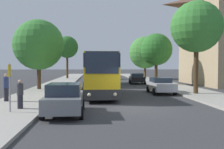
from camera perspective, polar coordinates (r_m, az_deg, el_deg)
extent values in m
plane|color=#38383A|center=(15.71, 4.48, -7.37)|extent=(300.00, 300.00, 0.00)
cube|color=#A39E93|center=(16.22, -20.98, -6.93)|extent=(4.00, 120.00, 0.15)
cube|color=#2D2D2D|center=(22.12, -2.93, -3.01)|extent=(2.65, 10.21, 0.70)
cube|color=yellow|center=(22.05, -2.93, -0.23)|extent=(2.65, 10.21, 1.45)
cube|color=#232D3D|center=(22.04, -2.94, 2.88)|extent=(2.67, 10.01, 0.95)
cube|color=yellow|center=(22.05, -2.94, 4.27)|extent=(2.60, 10.00, 0.12)
cube|color=#232D3D|center=(16.94, -2.17, 2.64)|extent=(2.17, 0.11, 1.45)
sphere|color=#F4EAC1|center=(17.00, -5.00, -4.41)|extent=(0.24, 0.24, 0.24)
sphere|color=#F4EAC1|center=(17.09, 0.67, -4.37)|extent=(0.24, 0.24, 0.24)
cylinder|color=black|center=(19.08, -6.14, -4.19)|extent=(0.32, 1.01, 1.00)
cylinder|color=black|center=(19.20, 1.08, -4.14)|extent=(0.32, 1.01, 1.00)
cylinder|color=black|center=(25.15, -5.98, -2.70)|extent=(0.32, 1.01, 1.00)
cylinder|color=black|center=(25.24, -0.50, -2.67)|extent=(0.32, 1.01, 1.00)
cube|color=#2D519E|center=(34.43, -2.57, -1.22)|extent=(2.81, 10.50, 0.70)
cube|color=silver|center=(34.38, -2.57, 0.58)|extent=(2.81, 10.50, 1.46)
cube|color=#232D3D|center=(34.37, -2.57, 2.58)|extent=(2.83, 10.29, 0.95)
cube|color=silver|center=(34.38, -2.58, 3.47)|extent=(2.75, 10.29, 0.12)
cube|color=#232D3D|center=(29.13, -2.09, 2.39)|extent=(2.33, 0.11, 1.45)
sphere|color=#F4EAC1|center=(29.13, -3.87, -1.73)|extent=(0.24, 0.24, 0.24)
sphere|color=#F4EAC1|center=(29.23, -0.31, -1.72)|extent=(0.24, 0.24, 0.24)
cylinder|color=black|center=(31.27, -4.67, -1.78)|extent=(0.32, 1.01, 1.00)
cylinder|color=black|center=(31.40, 0.06, -1.75)|extent=(0.32, 1.01, 1.00)
cylinder|color=black|center=(37.53, -4.77, -1.15)|extent=(0.32, 1.01, 1.00)
cylinder|color=black|center=(37.64, -0.82, -1.13)|extent=(0.32, 1.01, 1.00)
cube|color=slate|center=(13.93, -10.29, -5.79)|extent=(1.90, 4.45, 0.73)
cube|color=#232D3D|center=(13.68, -10.38, -3.17)|extent=(1.64, 2.32, 0.58)
cylinder|color=black|center=(15.43, -13.21, -6.42)|extent=(0.21, 0.62, 0.62)
cylinder|color=black|center=(15.28, -6.39, -6.46)|extent=(0.21, 0.62, 0.62)
cylinder|color=black|center=(12.77, -14.96, -8.20)|extent=(0.21, 0.62, 0.62)
cylinder|color=black|center=(12.58, -6.67, -8.29)|extent=(0.21, 0.62, 0.62)
cube|color=#B7B7BC|center=(24.14, 10.58, -2.53)|extent=(1.82, 4.24, 0.71)
cube|color=#232D3D|center=(24.26, 10.49, -1.16)|extent=(1.59, 2.21, 0.43)
cylinder|color=black|center=(23.16, 13.54, -3.62)|extent=(0.20, 0.62, 0.62)
cylinder|color=black|center=(22.69, 9.19, -3.71)|extent=(0.20, 0.62, 0.62)
cylinder|color=black|center=(25.66, 11.79, -3.06)|extent=(0.20, 0.62, 0.62)
cylinder|color=black|center=(25.24, 7.85, -3.12)|extent=(0.20, 0.62, 0.62)
cube|color=black|center=(36.41, 5.44, -1.01)|extent=(2.04, 4.00, 0.68)
cube|color=#232D3D|center=(36.54, 5.42, -0.10)|extent=(1.72, 2.11, 0.48)
cylinder|color=black|center=(35.35, 7.14, -1.66)|extent=(0.23, 0.63, 0.62)
cylinder|color=black|center=(35.13, 4.17, -1.67)|extent=(0.23, 0.63, 0.62)
cylinder|color=black|center=(37.74, 6.62, -1.42)|extent=(0.23, 0.63, 0.62)
cylinder|color=black|center=(37.54, 3.83, -1.43)|extent=(0.23, 0.63, 0.62)
cylinder|color=gray|center=(14.47, -21.35, -2.74)|extent=(0.08, 0.08, 2.49)
cube|color=yellow|center=(14.42, -21.40, 0.80)|extent=(0.03, 0.45, 0.60)
cylinder|color=#23232D|center=(15.51, -19.36, -5.61)|extent=(0.30, 0.30, 0.76)
cylinder|color=#333338|center=(15.44, -19.39, -3.03)|extent=(0.36, 0.36, 0.64)
sphere|color=tan|center=(15.40, -19.40, -1.47)|extent=(0.21, 0.21, 0.21)
cylinder|color=#23232D|center=(19.00, -22.03, -4.08)|extent=(0.30, 0.30, 0.88)
cylinder|color=navy|center=(18.93, -22.06, -1.64)|extent=(0.36, 0.36, 0.74)
sphere|color=tan|center=(18.91, -22.08, -0.17)|extent=(0.24, 0.24, 0.24)
cylinder|color=#47331E|center=(27.65, -15.61, -0.38)|extent=(0.40, 0.40, 2.58)
sphere|color=#387F33|center=(27.70, -15.68, 6.26)|extent=(5.11, 5.11, 5.11)
cylinder|color=#47331E|center=(49.90, -9.71, 1.68)|extent=(0.40, 0.40, 4.30)
sphere|color=#286023|center=(50.02, -9.74, 5.91)|extent=(4.11, 4.11, 4.11)
cylinder|color=#47331E|center=(23.56, 17.81, 0.99)|extent=(0.40, 0.40, 4.06)
sphere|color=#387F33|center=(23.79, 17.91, 9.87)|extent=(4.39, 4.39, 4.39)
cylinder|color=#47331E|center=(49.23, 7.22, 0.67)|extent=(0.40, 0.40, 2.56)
sphere|color=#428938|center=(49.27, 7.23, 4.77)|extent=(5.96, 5.96, 5.96)
cylinder|color=#47331E|center=(34.64, 9.57, 0.41)|extent=(0.40, 0.40, 2.92)
sphere|color=#2D7028|center=(34.69, 9.60, 5.41)|extent=(4.17, 4.17, 4.17)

